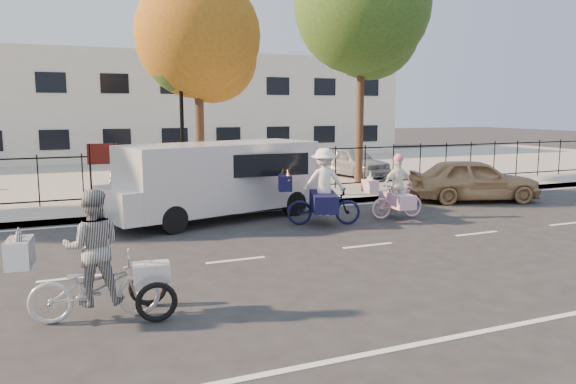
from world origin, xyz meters
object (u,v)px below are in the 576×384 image
lamppost (181,103)px  lot_car_d (351,161)px  unicorn_bike (396,195)px  gold_sedan (474,180)px  zebra_trike (94,270)px  bull_bike (323,194)px  white_van (216,177)px  lot_car_c (139,170)px

lamppost → lot_car_d: bearing=23.0°
unicorn_bike → gold_sedan: 4.16m
lamppost → gold_sedan: 9.51m
zebra_trike → lot_car_d: bearing=-35.3°
bull_bike → lot_car_d: size_ratio=0.59×
bull_bike → gold_sedan: size_ratio=0.54×
zebra_trike → gold_sedan: size_ratio=0.54×
lot_car_d → bull_bike: bearing=-136.9°
gold_sedan → bull_bike: bearing=121.1°
unicorn_bike → gold_sedan: unicorn_bike is taller
bull_bike → white_van: (-2.29, 1.77, 0.34)m
white_van → gold_sedan: bearing=-17.9°
lot_car_d → zebra_trike: bearing=-144.9°
lamppost → white_van: bearing=-83.3°
unicorn_bike → white_van: size_ratio=0.29×
lamppost → gold_sedan: lamppost is taller
white_van → lot_car_c: white_van is taller
zebra_trike → white_van: bearing=-22.7°
lot_car_d → lot_car_c: bearing=164.1°
lamppost → bull_bike: size_ratio=1.99×
lamppost → lot_car_d: 8.74m
bull_bike → white_van: size_ratio=0.35×
bull_bike → lot_car_c: size_ratio=0.61×
lamppost → zebra_trike: size_ratio=1.98×
lot_car_d → white_van: bearing=-154.5°
lot_car_c → lamppost: bearing=-58.6°
unicorn_bike → lot_car_c: bearing=39.4°
lot_car_c → lot_car_d: bearing=16.2°
lamppost → zebra_trike: (-3.27, -8.98, -2.39)m
unicorn_bike → lot_car_d: unicorn_bike is taller
gold_sedan → lot_car_c: gold_sedan is taller
lot_car_d → lamppost: bearing=-170.0°
unicorn_bike → white_van: (-4.49, 1.83, 0.48)m
zebra_trike → unicorn_bike: 9.25m
zebra_trike → lamppost: bearing=-13.4°
lot_car_c → lot_car_d: size_ratio=0.97×
lamppost → zebra_trike: lamppost is taller
unicorn_bike → bull_bike: size_ratio=0.81×
gold_sedan → lot_car_d: 6.36m
lamppost → lot_car_c: 4.50m
white_van → lot_car_d: bearing=23.1°
gold_sedan → lamppost: bearing=89.2°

